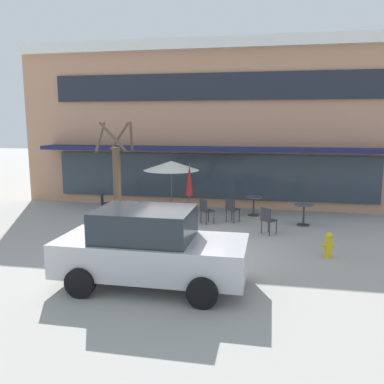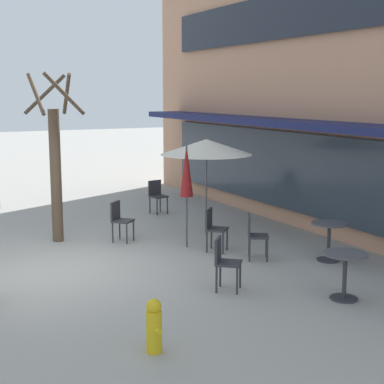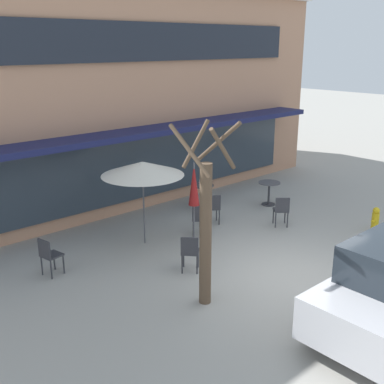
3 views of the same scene
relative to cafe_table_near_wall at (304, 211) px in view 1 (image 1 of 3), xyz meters
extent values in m
plane|color=#9E9B93|center=(-3.67, -3.54, -0.52)|extent=(80.00, 80.00, 0.00)
cube|color=tan|center=(-3.67, 6.46, 3.00)|extent=(17.06, 8.00, 7.03)
cube|color=silver|center=(-3.67, 2.34, 6.27)|extent=(17.06, 0.24, 0.44)
cube|color=#191E4C|center=(-3.67, 1.91, 2.03)|extent=(14.50, 1.10, 0.16)
cube|color=#1E232D|center=(-3.67, 2.40, 4.55)|extent=(13.65, 0.10, 1.10)
cube|color=#2D3842|center=(-3.67, 2.40, 0.83)|extent=(13.65, 0.10, 1.90)
cylinder|color=#333338|center=(0.00, 0.00, -0.50)|extent=(0.44, 0.44, 0.03)
cylinder|color=#333338|center=(0.00, 0.00, -0.14)|extent=(0.07, 0.07, 0.70)
cylinder|color=#4C4C51|center=(0.00, 0.00, 0.23)|extent=(0.70, 0.70, 0.03)
cylinder|color=#333338|center=(-1.81, 1.21, -0.50)|extent=(0.44, 0.44, 0.03)
cylinder|color=#333338|center=(-1.81, 1.21, -0.14)|extent=(0.07, 0.07, 0.70)
cylinder|color=#4C4C51|center=(-1.81, 1.21, 0.23)|extent=(0.70, 0.70, 0.03)
cylinder|color=#4C4C51|center=(-4.87, 0.17, 0.58)|extent=(0.04, 0.04, 2.20)
cone|color=silver|center=(-4.87, 0.17, 1.51)|extent=(2.10, 2.10, 0.35)
cylinder|color=#4C4C51|center=(-3.99, -0.78, 0.58)|extent=(0.04, 0.04, 2.20)
cone|color=maroon|center=(-3.99, -0.78, 1.13)|extent=(0.28, 0.28, 1.10)
cylinder|color=#333338|center=(-5.04, -1.57, -0.29)|extent=(0.04, 0.04, 0.45)
cylinder|color=#333338|center=(-4.81, -1.82, -0.29)|extent=(0.04, 0.04, 0.45)
cylinder|color=#333338|center=(-5.29, -1.80, -0.29)|extent=(0.04, 0.04, 0.45)
cylinder|color=#333338|center=(-5.05, -2.05, -0.29)|extent=(0.04, 0.04, 0.45)
cube|color=#333338|center=(-5.05, -1.81, -0.05)|extent=(0.57, 0.57, 0.04)
cube|color=#333338|center=(-5.18, -1.93, 0.17)|extent=(0.30, 0.32, 0.40)
cylinder|color=#333338|center=(-3.40, -0.13, -0.29)|extent=(0.04, 0.04, 0.45)
cylinder|color=#333338|center=(-3.16, -0.37, -0.29)|extent=(0.04, 0.04, 0.45)
cylinder|color=#333338|center=(-3.64, -0.37, -0.29)|extent=(0.04, 0.04, 0.45)
cylinder|color=#333338|center=(-3.40, -0.61, -0.29)|extent=(0.04, 0.04, 0.45)
cube|color=#333338|center=(-3.40, -0.37, -0.05)|extent=(0.57, 0.57, 0.04)
cube|color=#333338|center=(-3.53, -0.50, 0.17)|extent=(0.31, 0.31, 0.40)
cylinder|color=#333338|center=(-1.23, -1.17, -0.29)|extent=(0.04, 0.04, 0.45)
cylinder|color=#333338|center=(-0.97, -1.39, -0.29)|extent=(0.04, 0.04, 0.45)
cylinder|color=#333338|center=(-1.45, -1.43, -0.29)|extent=(0.04, 0.04, 0.45)
cylinder|color=#333338|center=(-1.19, -1.65, -0.29)|extent=(0.04, 0.04, 0.45)
cube|color=#333338|center=(-1.21, -1.41, -0.05)|extent=(0.56, 0.56, 0.04)
cube|color=#333338|center=(-1.32, -1.55, 0.17)|extent=(0.33, 0.29, 0.40)
cylinder|color=#333338|center=(-7.34, 0.34, -0.29)|extent=(0.04, 0.04, 0.45)
cylinder|color=#333338|center=(-7.28, 0.00, -0.29)|extent=(0.04, 0.04, 0.45)
cylinder|color=#333338|center=(-7.68, 0.28, -0.29)|extent=(0.04, 0.04, 0.45)
cylinder|color=#333338|center=(-7.61, -0.06, -0.29)|extent=(0.04, 0.04, 0.45)
cube|color=#333338|center=(-7.48, 0.14, -0.05)|extent=(0.47, 0.47, 0.04)
cube|color=#333338|center=(-7.66, 0.11, 0.17)|extent=(0.11, 0.40, 0.40)
cylinder|color=#333338|center=(-2.57, 0.28, -0.29)|extent=(0.04, 0.04, 0.45)
cylinder|color=#333338|center=(-2.28, 0.10, -0.29)|extent=(0.04, 0.04, 0.45)
cylinder|color=#333338|center=(-2.75, -0.01, -0.29)|extent=(0.04, 0.04, 0.45)
cylinder|color=#333338|center=(-2.46, -0.19, -0.29)|extent=(0.04, 0.04, 0.45)
cube|color=#333338|center=(-2.52, 0.05, -0.05)|extent=(0.55, 0.55, 0.04)
cube|color=#333338|center=(-2.61, -0.11, 0.17)|extent=(0.36, 0.24, 0.40)
cube|color=#B7B7BC|center=(-3.79, -6.19, 0.18)|extent=(4.21, 1.83, 0.76)
cube|color=#232B33|center=(-3.94, -6.19, 0.90)|extent=(2.11, 1.62, 0.68)
cylinder|color=black|center=(-2.48, -5.30, -0.20)|extent=(0.64, 0.23, 0.64)
cylinder|color=black|center=(-2.49, -7.10, -0.20)|extent=(0.64, 0.23, 0.64)
cylinder|color=black|center=(-5.08, -5.28, -0.20)|extent=(0.64, 0.23, 0.64)
cylinder|color=black|center=(-5.10, -7.08, -0.20)|extent=(0.64, 0.23, 0.64)
cylinder|color=brown|center=(-5.77, -3.06, 0.93)|extent=(0.24, 0.24, 2.90)
cylinder|color=brown|center=(-5.33, -2.93, 2.70)|extent=(0.36, 0.95, 0.89)
cylinder|color=brown|center=(-5.76, -2.76, 2.70)|extent=(0.67, 0.11, 0.88)
cylinder|color=brown|center=(-6.23, -3.12, 2.69)|extent=(0.19, 0.98, 0.88)
cylinder|color=brown|center=(-5.71, -3.43, 2.70)|extent=(0.80, 0.21, 0.88)
cylinder|color=gold|center=(0.38, -3.46, -0.24)|extent=(0.20, 0.20, 0.55)
sphere|color=gold|center=(0.38, -3.46, 0.09)|extent=(0.19, 0.19, 0.19)
cylinder|color=gold|center=(0.25, -3.46, -0.19)|extent=(0.10, 0.07, 0.07)
cylinder|color=gold|center=(0.51, -3.46, -0.19)|extent=(0.10, 0.07, 0.07)
camera|label=1|loc=(-1.30, -14.57, 3.13)|focal=38.00mm
camera|label=2|loc=(6.81, -6.25, 2.73)|focal=55.00mm
camera|label=3|loc=(-11.78, -9.30, 4.50)|focal=45.00mm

